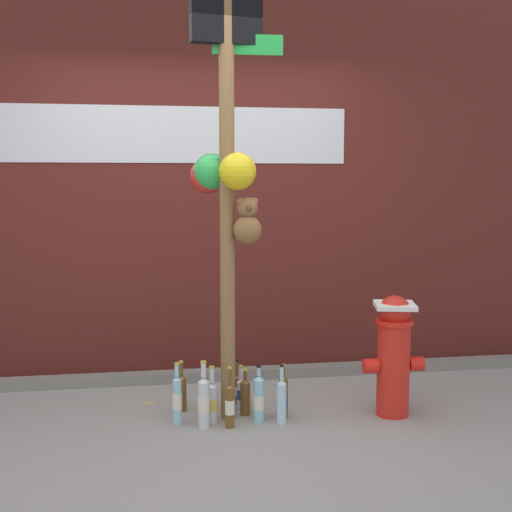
{
  "coord_description": "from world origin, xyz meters",
  "views": [
    {
      "loc": [
        -0.32,
        -3.55,
        1.53
      ],
      "look_at": [
        0.29,
        0.39,
        1.05
      ],
      "focal_mm": 44.77,
      "sensor_mm": 36.0,
      "label": 1
    }
  ],
  "objects_px": {
    "bottle_2": "(227,387)",
    "bottle_10": "(230,405)",
    "bottle_3": "(204,401)",
    "bottle_11": "(181,391)",
    "memorial_post": "(225,164)",
    "bottle_7": "(177,399)",
    "bottle_4": "(241,393)",
    "bottle_6": "(245,396)",
    "fire_hydrant": "(394,353)",
    "bottle_5": "(283,397)",
    "bottle_8": "(237,387)",
    "bottle_1": "(282,400)",
    "bottle_0": "(212,401)",
    "bottle_9": "(259,399)"
  },
  "relations": [
    {
      "from": "fire_hydrant",
      "to": "bottle_8",
      "type": "distance_m",
      "value": 1.09
    },
    {
      "from": "memorial_post",
      "to": "bottle_1",
      "type": "distance_m",
      "value": 1.52
    },
    {
      "from": "bottle_5",
      "to": "bottle_10",
      "type": "relative_size",
      "value": 0.91
    },
    {
      "from": "bottle_7",
      "to": "bottle_11",
      "type": "height_order",
      "value": "bottle_7"
    },
    {
      "from": "bottle_2",
      "to": "bottle_6",
      "type": "bearing_deg",
      "value": -49.68
    },
    {
      "from": "bottle_7",
      "to": "memorial_post",
      "type": "bearing_deg",
      "value": 12.12
    },
    {
      "from": "bottle_3",
      "to": "bottle_11",
      "type": "distance_m",
      "value": 0.33
    },
    {
      "from": "fire_hydrant",
      "to": "bottle_6",
      "type": "relative_size",
      "value": 2.58
    },
    {
      "from": "bottle_0",
      "to": "bottle_8",
      "type": "bearing_deg",
      "value": 58.1
    },
    {
      "from": "bottle_0",
      "to": "bottle_2",
      "type": "height_order",
      "value": "bottle_0"
    },
    {
      "from": "bottle_1",
      "to": "bottle_4",
      "type": "height_order",
      "value": "bottle_1"
    },
    {
      "from": "bottle_4",
      "to": "bottle_10",
      "type": "height_order",
      "value": "bottle_10"
    },
    {
      "from": "fire_hydrant",
      "to": "bottle_4",
      "type": "distance_m",
      "value": 1.04
    },
    {
      "from": "bottle_3",
      "to": "bottle_5",
      "type": "xyz_separation_m",
      "value": [
        0.52,
        0.09,
        -0.03
      ]
    },
    {
      "from": "bottle_5",
      "to": "bottle_9",
      "type": "height_order",
      "value": "bottle_9"
    },
    {
      "from": "fire_hydrant",
      "to": "bottle_3",
      "type": "bearing_deg",
      "value": -179.02
    },
    {
      "from": "bottle_7",
      "to": "bottle_3",
      "type": "bearing_deg",
      "value": -22.24
    },
    {
      "from": "memorial_post",
      "to": "bottle_10",
      "type": "distance_m",
      "value": 1.49
    },
    {
      "from": "bottle_3",
      "to": "bottle_7",
      "type": "height_order",
      "value": "bottle_3"
    },
    {
      "from": "bottle_2",
      "to": "bottle_10",
      "type": "relative_size",
      "value": 0.92
    },
    {
      "from": "bottle_7",
      "to": "bottle_11",
      "type": "relative_size",
      "value": 1.17
    },
    {
      "from": "bottle_9",
      "to": "bottle_0",
      "type": "bearing_deg",
      "value": 173.56
    },
    {
      "from": "bottle_3",
      "to": "bottle_9",
      "type": "bearing_deg",
      "value": 6.15
    },
    {
      "from": "fire_hydrant",
      "to": "bottle_1",
      "type": "height_order",
      "value": "fire_hydrant"
    },
    {
      "from": "bottle_2",
      "to": "bottle_7",
      "type": "relative_size",
      "value": 0.9
    },
    {
      "from": "bottle_6",
      "to": "bottle_10",
      "type": "distance_m",
      "value": 0.24
    },
    {
      "from": "fire_hydrant",
      "to": "bottle_6",
      "type": "height_order",
      "value": "fire_hydrant"
    },
    {
      "from": "fire_hydrant",
      "to": "bottle_0",
      "type": "xyz_separation_m",
      "value": [
        -1.18,
        0.05,
        -0.28
      ]
    },
    {
      "from": "bottle_4",
      "to": "bottle_6",
      "type": "height_order",
      "value": "bottle_6"
    },
    {
      "from": "bottle_3",
      "to": "bottle_7",
      "type": "xyz_separation_m",
      "value": [
        -0.16,
        0.07,
        -0.0
      ]
    },
    {
      "from": "bottle_11",
      "to": "fire_hydrant",
      "type": "bearing_deg",
      "value": -11.64
    },
    {
      "from": "bottle_2",
      "to": "bottle_10",
      "type": "bearing_deg",
      "value": -93.72
    },
    {
      "from": "bottle_10",
      "to": "bottle_6",
      "type": "bearing_deg",
      "value": 58.49
    },
    {
      "from": "bottle_2",
      "to": "bottle_8",
      "type": "relative_size",
      "value": 1.16
    },
    {
      "from": "memorial_post",
      "to": "bottle_10",
      "type": "relative_size",
      "value": 6.98
    },
    {
      "from": "bottle_6",
      "to": "bottle_8",
      "type": "relative_size",
      "value": 1.0
    },
    {
      "from": "bottle_7",
      "to": "bottle_11",
      "type": "distance_m",
      "value": 0.24
    },
    {
      "from": "memorial_post",
      "to": "bottle_7",
      "type": "distance_m",
      "value": 1.5
    },
    {
      "from": "bottle_11",
      "to": "bottle_1",
      "type": "bearing_deg",
      "value": -27.57
    },
    {
      "from": "bottle_6",
      "to": "bottle_7",
      "type": "height_order",
      "value": "bottle_7"
    },
    {
      "from": "bottle_6",
      "to": "bottle_11",
      "type": "relative_size",
      "value": 0.9
    },
    {
      "from": "bottle_4",
      "to": "bottle_10",
      "type": "xyz_separation_m",
      "value": [
        -0.11,
        -0.3,
        0.03
      ]
    },
    {
      "from": "bottle_8",
      "to": "bottle_9",
      "type": "bearing_deg",
      "value": -74.47
    },
    {
      "from": "bottle_10",
      "to": "bottle_11",
      "type": "xyz_separation_m",
      "value": [
        -0.29,
        0.34,
        -0.01
      ]
    },
    {
      "from": "fire_hydrant",
      "to": "bottle_3",
      "type": "height_order",
      "value": "fire_hydrant"
    },
    {
      "from": "memorial_post",
      "to": "bottle_6",
      "type": "xyz_separation_m",
      "value": [
        0.13,
        0.03,
        -1.5
      ]
    },
    {
      "from": "memorial_post",
      "to": "bottle_8",
      "type": "relative_size",
      "value": 8.75
    },
    {
      "from": "memorial_post",
      "to": "bottle_9",
      "type": "distance_m",
      "value": 1.49
    },
    {
      "from": "bottle_3",
      "to": "bottle_8",
      "type": "relative_size",
      "value": 1.36
    },
    {
      "from": "bottle_1",
      "to": "bottle_5",
      "type": "bearing_deg",
      "value": 72.86
    }
  ]
}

